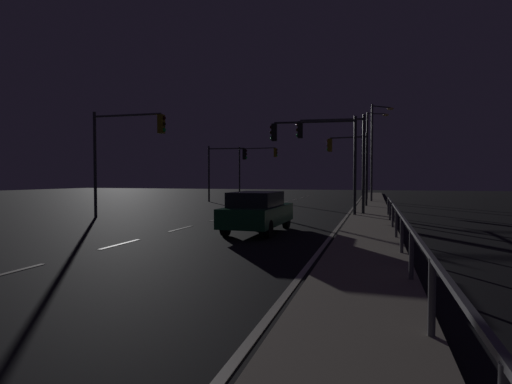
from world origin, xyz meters
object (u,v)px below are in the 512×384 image
(car, at_px, (258,211))
(traffic_light_far_right, at_px, (317,145))
(traffic_light_far_center, at_px, (334,144))
(traffic_light_mid_left, at_px, (349,156))
(street_lamp_corner, at_px, (370,148))
(traffic_light_overhead_east, at_px, (255,161))
(street_lamp_far_end, at_px, (375,144))
(traffic_light_far_left, at_px, (226,162))
(traffic_light_near_right, at_px, (124,142))

(car, distance_m, traffic_light_far_right, 7.69)
(traffic_light_far_center, distance_m, traffic_light_mid_left, 6.85)
(car, height_order, traffic_light_mid_left, traffic_light_mid_left)
(street_lamp_corner, bearing_deg, traffic_light_far_center, -96.09)
(traffic_light_overhead_east, bearing_deg, street_lamp_far_end, -24.48)
(traffic_light_far_left, relative_size, street_lamp_far_end, 0.60)
(traffic_light_far_left, bearing_deg, traffic_light_far_center, -44.30)
(traffic_light_far_center, bearing_deg, traffic_light_far_right, -128.48)
(traffic_light_far_center, bearing_deg, traffic_light_near_right, -155.16)
(car, xyz_separation_m, traffic_light_overhead_east, (-8.34, 26.90, 3.21))
(traffic_light_far_left, bearing_deg, traffic_light_near_right, -89.08)
(car, height_order, traffic_light_overhead_east, traffic_light_overhead_east)
(car, height_order, street_lamp_corner, street_lamp_corner)
(traffic_light_near_right, distance_m, street_lamp_corner, 24.56)
(traffic_light_far_center, distance_m, traffic_light_overhead_east, 21.60)
(traffic_light_far_left, xyz_separation_m, traffic_light_overhead_east, (0.17, 8.55, 0.49))
(traffic_light_far_right, bearing_deg, traffic_light_mid_left, 81.13)
(traffic_light_mid_left, bearing_deg, traffic_light_far_left, 162.21)
(street_lamp_far_end, bearing_deg, traffic_light_near_right, -124.99)
(car, distance_m, traffic_light_near_right, 9.40)
(traffic_light_far_left, xyz_separation_m, street_lamp_corner, (12.38, 6.16, 1.51))
(street_lamp_far_end, bearing_deg, street_lamp_corner, 97.28)
(traffic_light_far_left, xyz_separation_m, traffic_light_near_right, (0.24, -15.17, 0.44))
(traffic_light_far_center, height_order, traffic_light_mid_left, traffic_light_far_center)
(traffic_light_near_right, bearing_deg, car, -21.07)
(traffic_light_mid_left, xyz_separation_m, traffic_light_overhead_east, (-10.84, 12.08, 0.28))
(traffic_light_overhead_east, relative_size, street_lamp_corner, 0.69)
(street_lamp_far_end, distance_m, street_lamp_corner, 3.40)
(traffic_light_far_right, xyz_separation_m, street_lamp_far_end, (3.04, 14.22, 1.23))
(traffic_light_near_right, bearing_deg, traffic_light_far_right, 21.44)
(traffic_light_far_center, height_order, traffic_light_far_right, traffic_light_far_center)
(traffic_light_overhead_east, bearing_deg, traffic_light_far_right, -64.31)
(traffic_light_far_center, xyz_separation_m, traffic_light_far_right, (-0.84, -1.06, -0.11))
(traffic_light_far_right, xyz_separation_m, street_lamp_corner, (2.61, 17.58, 1.16))
(car, height_order, traffic_light_near_right, traffic_light_near_right)
(traffic_light_mid_left, relative_size, street_lamp_corner, 0.63)
(traffic_light_far_left, bearing_deg, street_lamp_far_end, 12.29)
(traffic_light_overhead_east, bearing_deg, traffic_light_mid_left, -48.10)
(traffic_light_far_right, distance_m, traffic_light_near_right, 10.24)
(traffic_light_overhead_east, distance_m, street_lamp_corner, 12.49)
(car, relative_size, traffic_light_far_right, 0.84)
(traffic_light_far_center, relative_size, street_lamp_corner, 0.67)
(car, height_order, traffic_light_far_right, traffic_light_far_right)
(traffic_light_mid_left, distance_m, traffic_light_overhead_east, 16.23)
(traffic_light_far_center, xyz_separation_m, traffic_light_far_left, (-10.62, 10.36, -0.47))
(street_lamp_corner, bearing_deg, traffic_light_mid_left, -98.07)
(street_lamp_far_end, bearing_deg, traffic_light_far_left, -167.71)
(traffic_light_far_left, bearing_deg, traffic_light_mid_left, -17.79)
(traffic_light_overhead_east, distance_m, traffic_light_far_right, 22.16)
(car, relative_size, traffic_light_far_center, 0.80)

